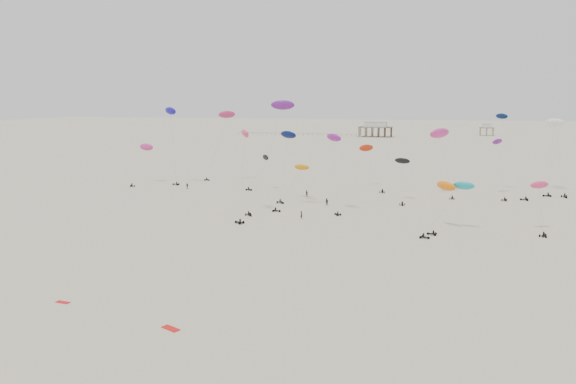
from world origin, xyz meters
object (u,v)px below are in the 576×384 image
(rig_4, at_px, (278,120))
(rig_0, at_px, (557,138))
(pavilion_small, at_px, (487,130))
(pavilion_main, at_px, (375,130))
(rig_9, at_px, (444,194))
(spectator_0, at_px, (301,219))

(rig_4, bearing_deg, rig_0, 166.97)
(pavilion_small, height_order, rig_4, rig_4)
(pavilion_main, relative_size, rig_9, 2.07)
(pavilion_main, height_order, rig_4, rig_4)
(pavilion_main, bearing_deg, rig_0, -71.98)
(pavilion_main, xyz_separation_m, rig_0, (66.88, -205.60, 10.05))
(pavilion_main, relative_size, rig_0, 1.06)
(rig_0, distance_m, rig_4, 74.68)
(pavilion_small, xyz_separation_m, rig_4, (-66.86, -274.13, 16.23))
(rig_0, height_order, rig_9, rig_0)
(pavilion_small, relative_size, rig_4, 0.36)
(pavilion_small, bearing_deg, rig_0, -90.76)
(pavilion_main, distance_m, spectator_0, 253.47)
(rig_4, relative_size, spectator_0, 12.92)
(spectator_0, bearing_deg, rig_0, -82.39)
(rig_0, distance_m, spectator_0, 75.11)
(spectator_0, bearing_deg, rig_4, 6.67)
(rig_9, bearing_deg, rig_4, 81.77)
(rig_4, height_order, spectator_0, rig_4)
(spectator_0, bearing_deg, rig_9, -126.11)
(pavilion_main, height_order, pavilion_small, pavilion_main)
(rig_4, bearing_deg, pavilion_small, -147.89)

